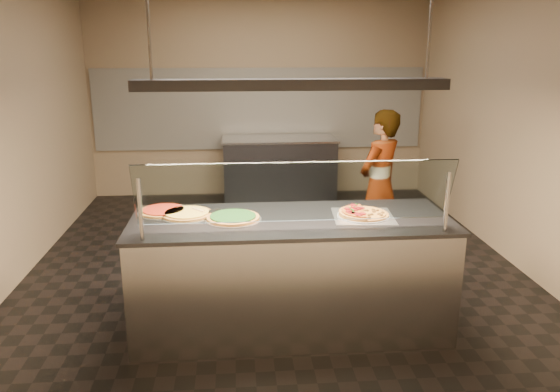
{
  "coord_description": "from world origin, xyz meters",
  "views": [
    {
      "loc": [
        -0.39,
        -5.21,
        2.23
      ],
      "look_at": [
        -0.02,
        -0.87,
        1.02
      ],
      "focal_mm": 35.0,
      "sensor_mm": 36.0,
      "label": 1
    }
  ],
  "objects": [
    {
      "name": "half_pizza_pepperoni",
      "position": [
        0.51,
        -1.2,
        0.96
      ],
      "size": [
        0.23,
        0.4,
        0.05
      ],
      "color": "#975C27",
      "rests_on": "perforated_tray"
    },
    {
      "name": "pizza_spatula",
      "position": [
        -0.63,
        -1.03,
        0.96
      ],
      "size": [
        0.28,
        0.17,
        0.02
      ],
      "color": "#B7B7BC",
      "rests_on": "pizza_spinach"
    },
    {
      "name": "ground",
      "position": [
        0.0,
        0.0,
        -0.01
      ],
      "size": [
        5.0,
        6.0,
        0.02
      ],
      "primitive_type": "cube",
      "color": "black",
      "rests_on": "ground"
    },
    {
      "name": "half_pizza_sausage",
      "position": [
        0.7,
        -1.21,
        0.96
      ],
      "size": [
        0.22,
        0.4,
        0.04
      ],
      "color": "#975C27",
      "rests_on": "perforated_tray"
    },
    {
      "name": "heat_lamp_housing",
      "position": [
        0.03,
        -1.2,
        1.95
      ],
      "size": [
        2.3,
        0.18,
        0.08
      ],
      "primitive_type": "cube",
      "color": "#37373C",
      "rests_on": "ceiling"
    },
    {
      "name": "lamp_rod_left",
      "position": [
        -0.97,
        -1.2,
        2.5
      ],
      "size": [
        0.02,
        0.02,
        1.01
      ],
      "primitive_type": "cylinder",
      "color": "#B7B7BC",
      "rests_on": "ceiling"
    },
    {
      "name": "sneeze_guard",
      "position": [
        0.03,
        -1.54,
        1.23
      ],
      "size": [
        2.24,
        0.18,
        0.54
      ],
      "color": "#B7B7BC",
      "rests_on": "serving_counter"
    },
    {
      "name": "worker",
      "position": [
        1.13,
        0.29,
        0.8
      ],
      "size": [
        0.69,
        0.67,
        1.59
      ],
      "primitive_type": "imported",
      "rotation": [
        0.0,
        0.0,
        3.87
      ],
      "color": "#2C2B31",
      "rests_on": "ground"
    },
    {
      "name": "wall_right",
      "position": [
        2.51,
        0.0,
        1.5
      ],
      "size": [
        0.02,
        6.0,
        3.0
      ],
      "primitive_type": "cube",
      "color": "#92785E",
      "rests_on": "ground"
    },
    {
      "name": "prep_table",
      "position": [
        0.25,
        2.55,
        0.47
      ],
      "size": [
        1.64,
        0.74,
        0.93
      ],
      "color": "#37373C",
      "rests_on": "ground"
    },
    {
      "name": "pizza_spinach",
      "position": [
        -0.41,
        -1.19,
        0.95
      ],
      "size": [
        0.44,
        0.44,
        0.03
      ],
      "color": "silver",
      "rests_on": "serving_counter"
    },
    {
      "name": "wall_front",
      "position": [
        0.0,
        -3.01,
        1.5
      ],
      "size": [
        5.0,
        0.02,
        3.0
      ],
      "primitive_type": "cube",
      "color": "#92785E",
      "rests_on": "ground"
    },
    {
      "name": "serving_counter",
      "position": [
        0.03,
        -1.2,
        0.47
      ],
      "size": [
        2.48,
        0.94,
        0.93
      ],
      "color": "#B7B7BC",
      "rests_on": "ground"
    },
    {
      "name": "wall_back",
      "position": [
        0.0,
        3.01,
        1.5
      ],
      "size": [
        5.0,
        0.02,
        3.0
      ],
      "primitive_type": "cube",
      "color": "#92785E",
      "rests_on": "ground"
    },
    {
      "name": "perforated_tray",
      "position": [
        0.6,
        -1.2,
        0.94
      ],
      "size": [
        0.5,
        0.5,
        0.01
      ],
      "color": "silver",
      "rests_on": "serving_counter"
    },
    {
      "name": "wall_left",
      "position": [
        -2.51,
        0.0,
        1.5
      ],
      "size": [
        0.02,
        6.0,
        3.0
      ],
      "primitive_type": "cube",
      "color": "#92785E",
      "rests_on": "ground"
    },
    {
      "name": "pizza_cheese",
      "position": [
        -0.78,
        -1.05,
        0.94
      ],
      "size": [
        0.43,
        0.43,
        0.03
      ],
      "color": "silver",
      "rests_on": "serving_counter"
    },
    {
      "name": "lamp_rod_right",
      "position": [
        1.03,
        -1.2,
        2.5
      ],
      "size": [
        0.02,
        0.02,
        1.01
      ],
      "primitive_type": "cylinder",
      "color": "#B7B7BC",
      "rests_on": "ceiling"
    },
    {
      "name": "tile_band",
      "position": [
        0.0,
        2.98,
        1.3
      ],
      "size": [
        4.9,
        0.02,
        1.2
      ],
      "primitive_type": "cube",
      "color": "silver",
      "rests_on": "wall_back"
    },
    {
      "name": "pizza_tomato",
      "position": [
        -0.97,
        -0.96,
        0.94
      ],
      "size": [
        0.41,
        0.41,
        0.03
      ],
      "color": "silver",
      "rests_on": "serving_counter"
    }
  ]
}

